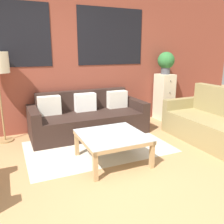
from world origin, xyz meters
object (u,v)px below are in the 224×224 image
(settee_vintage, at_px, (213,124))
(potted_plant, at_px, (166,62))
(drawer_cabinet, at_px, (164,97))
(coffee_table, at_px, (112,138))
(couch_dark, at_px, (88,118))

(settee_vintage, distance_m, potted_plant, 1.80)
(drawer_cabinet, bearing_deg, coffee_table, -142.79)
(coffee_table, distance_m, drawer_cabinet, 2.47)
(drawer_cabinet, distance_m, potted_plant, 0.79)
(couch_dark, distance_m, potted_plant, 2.15)
(coffee_table, distance_m, potted_plant, 2.64)
(potted_plant, bearing_deg, drawer_cabinet, -90.00)
(couch_dark, height_order, drawer_cabinet, drawer_cabinet)
(settee_vintage, bearing_deg, coffee_table, 179.49)
(coffee_table, bearing_deg, potted_plant, 37.21)
(settee_vintage, relative_size, potted_plant, 3.46)
(couch_dark, height_order, coffee_table, couch_dark)
(coffee_table, relative_size, potted_plant, 1.82)
(settee_vintage, bearing_deg, couch_dark, 144.48)
(coffee_table, xyz_separation_m, drawer_cabinet, (1.96, 1.49, 0.17))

